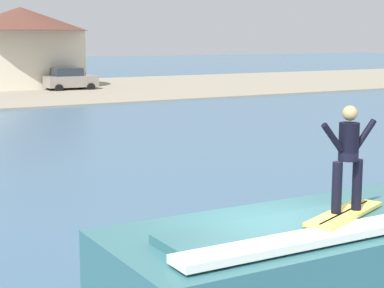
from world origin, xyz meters
name	(u,v)px	position (x,y,z in m)	size (l,w,h in m)	color
wave_crest	(350,250)	(1.40, -0.39, 0.69)	(8.65, 2.90, 1.47)	#356D72
surfboard	(345,214)	(0.87, -0.79, 1.50)	(1.99, 1.19, 0.06)	#EAD159
surfer	(348,153)	(0.91, -0.78, 2.49)	(1.12, 0.32, 1.71)	black
car_far_shore	(70,79)	(11.48, 42.43, 0.95)	(4.10, 2.21, 1.86)	gray
house_gabled_white	(21,41)	(8.88, 46.82, 4.00)	(11.09, 11.09, 6.78)	beige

